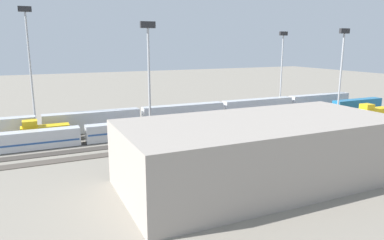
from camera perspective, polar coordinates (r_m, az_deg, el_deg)
ground_plane at (r=87.68m, az=0.68°, el=-1.85°), size 400.00×400.00×0.00m
track_bed_0 at (r=96.56m, az=-1.85°, el=-0.51°), size 140.00×2.80×0.12m
track_bed_1 at (r=92.08m, az=-0.65°, el=-1.13°), size 140.00×2.80×0.12m
track_bed_2 at (r=87.66m, az=0.68°, el=-1.81°), size 140.00×2.80×0.12m
track_bed_3 at (r=83.31m, az=2.15°, el=-2.56°), size 140.00×2.80×0.12m
track_bed_4 at (r=79.03m, az=3.78°, el=-3.39°), size 140.00×2.80×0.12m
train_on_track_4 at (r=110.74m, az=27.13°, el=0.89°), size 10.00×3.00×5.00m
train_on_track_1 at (r=84.13m, az=-22.68°, el=-1.89°), size 10.00×3.00×5.00m
train_on_track_2 at (r=85.25m, az=-2.35°, el=-0.84°), size 139.00×3.06×4.40m
train_on_track_0 at (r=96.39m, az=-1.35°, el=1.03°), size 119.80×3.00×5.00m
light_mast_0 at (r=116.62m, az=14.29°, el=9.27°), size 2.80×0.70×24.99m
light_mast_1 at (r=95.31m, az=22.93°, el=8.10°), size 2.80×0.70×24.86m
light_mast_2 at (r=89.70m, az=-24.74°, el=9.34°), size 2.80×0.70×29.37m
light_mast_3 at (r=67.73m, az=-6.95°, el=7.88°), size 2.80×0.70×25.23m
maintenance_shed at (r=55.87m, az=10.92°, el=-4.94°), size 42.70×19.60×9.95m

